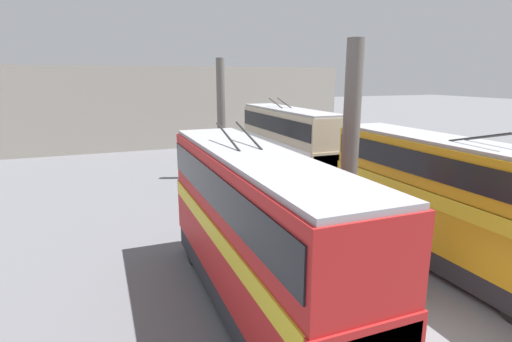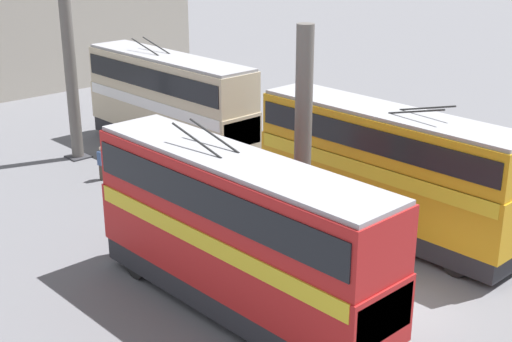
{
  "view_description": "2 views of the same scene",
  "coord_description": "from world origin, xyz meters",
  "px_view_note": "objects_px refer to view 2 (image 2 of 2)",
  "views": [
    {
      "loc": [
        -7.26,
        8.21,
        7.32
      ],
      "look_at": [
        10.71,
        1.12,
        2.72
      ],
      "focal_mm": 28.0,
      "sensor_mm": 36.0,
      "label": 1
    },
    {
      "loc": [
        -11.54,
        17.25,
        11.98
      ],
      "look_at": [
        6.57,
        0.24,
        2.95
      ],
      "focal_mm": 50.0,
      "sensor_mm": 36.0,
      "label": 2
    }
  ],
  "objects_px": {
    "bus_right_near": "(237,227)",
    "person_by_left_row": "(369,242)",
    "person_by_right_row": "(321,288)",
    "bus_left_far": "(169,98)",
    "oil_drum": "(298,283)",
    "bus_left_near": "(385,164)",
    "person_aisle_midway": "(102,162)"
  },
  "relations": [
    {
      "from": "person_by_right_row",
      "to": "bus_left_near",
      "type": "bearing_deg",
      "value": 27.95
    },
    {
      "from": "person_by_left_row",
      "to": "bus_left_near",
      "type": "bearing_deg",
      "value": 82.32
    },
    {
      "from": "bus_right_near",
      "to": "oil_drum",
      "type": "xyz_separation_m",
      "value": [
        -0.63,
        -2.13,
        -2.49
      ]
    },
    {
      "from": "person_by_right_row",
      "to": "oil_drum",
      "type": "bearing_deg",
      "value": 81.5
    },
    {
      "from": "bus_right_near",
      "to": "person_by_right_row",
      "type": "distance_m",
      "value": 3.31
    },
    {
      "from": "bus_left_far",
      "to": "oil_drum",
      "type": "bearing_deg",
      "value": 158.13
    },
    {
      "from": "bus_left_near",
      "to": "person_by_right_row",
      "type": "distance_m",
      "value": 7.13
    },
    {
      "from": "bus_right_near",
      "to": "oil_drum",
      "type": "bearing_deg",
      "value": -106.49
    },
    {
      "from": "bus_left_far",
      "to": "bus_left_near",
      "type": "bearing_deg",
      "value": 180.0
    },
    {
      "from": "bus_right_near",
      "to": "person_by_right_row",
      "type": "relative_size",
      "value": 6.42
    },
    {
      "from": "person_aisle_midway",
      "to": "person_by_left_row",
      "type": "bearing_deg",
      "value": 173.41
    },
    {
      "from": "bus_left_near",
      "to": "oil_drum",
      "type": "relative_size",
      "value": 12.3
    },
    {
      "from": "bus_left_far",
      "to": "person_by_left_row",
      "type": "bearing_deg",
      "value": 170.31
    },
    {
      "from": "bus_right_near",
      "to": "person_aisle_midway",
      "type": "relative_size",
      "value": 6.82
    },
    {
      "from": "person_aisle_midway",
      "to": "person_by_left_row",
      "type": "xyz_separation_m",
      "value": [
        -14.1,
        -2.29,
        0.03
      ]
    },
    {
      "from": "person_by_left_row",
      "to": "person_aisle_midway",
      "type": "bearing_deg",
      "value": 153.4
    },
    {
      "from": "bus_left_near",
      "to": "bus_right_near",
      "type": "height_order",
      "value": "bus_right_near"
    },
    {
      "from": "bus_right_near",
      "to": "person_by_left_row",
      "type": "relative_size",
      "value": 6.6
    },
    {
      "from": "bus_left_far",
      "to": "person_aisle_midway",
      "type": "bearing_deg",
      "value": 103.38
    },
    {
      "from": "person_aisle_midway",
      "to": "person_by_right_row",
      "type": "bearing_deg",
      "value": 158.53
    },
    {
      "from": "person_by_left_row",
      "to": "bus_left_far",
      "type": "bearing_deg",
      "value": 134.49
    },
    {
      "from": "bus_right_near",
      "to": "person_by_right_row",
      "type": "xyz_separation_m",
      "value": [
        -1.93,
        -1.78,
        -2.01
      ]
    },
    {
      "from": "bus_left_near",
      "to": "person_by_left_row",
      "type": "relative_size",
      "value": 6.55
    },
    {
      "from": "bus_left_near",
      "to": "person_by_left_row",
      "type": "height_order",
      "value": "bus_left_near"
    },
    {
      "from": "bus_right_near",
      "to": "bus_left_far",
      "type": "bearing_deg",
      "value": -29.53
    },
    {
      "from": "bus_left_far",
      "to": "oil_drum",
      "type": "height_order",
      "value": "bus_left_far"
    },
    {
      "from": "oil_drum",
      "to": "person_by_left_row",
      "type": "bearing_deg",
      "value": -93.07
    },
    {
      "from": "person_by_left_row",
      "to": "person_by_right_row",
      "type": "xyz_separation_m",
      "value": [
        -1.12,
        3.79,
        0.03
      ]
    },
    {
      "from": "bus_left_far",
      "to": "person_by_right_row",
      "type": "xyz_separation_m",
      "value": [
        -16.38,
        6.4,
        -1.98
      ]
    },
    {
      "from": "bus_left_far",
      "to": "person_by_right_row",
      "type": "bearing_deg",
      "value": 158.66
    },
    {
      "from": "person_aisle_midway",
      "to": "oil_drum",
      "type": "relative_size",
      "value": 1.82
    },
    {
      "from": "bus_right_near",
      "to": "person_aisle_midway",
      "type": "height_order",
      "value": "bus_right_near"
    }
  ]
}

